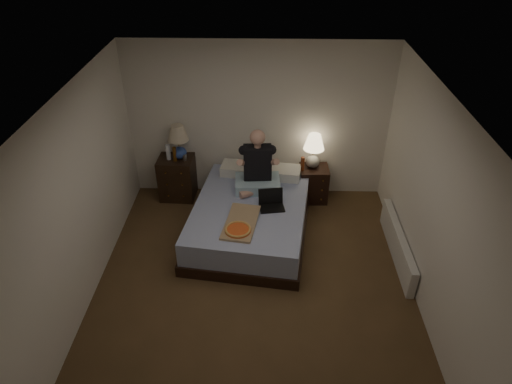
{
  "coord_description": "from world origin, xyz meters",
  "views": [
    {
      "loc": [
        0.13,
        -4.16,
        4.21
      ],
      "look_at": [
        0.0,
        0.9,
        0.85
      ],
      "focal_mm": 32.0,
      "sensor_mm": 36.0,
      "label": 1
    }
  ],
  "objects_px": {
    "nightstand_left": "(178,177)",
    "beer_bottle_right": "(302,164)",
    "lamp_right": "(314,151)",
    "water_bottle": "(168,152)",
    "lamp_left": "(179,142)",
    "laptop": "(272,201)",
    "soda_can": "(185,157)",
    "beer_bottle_left": "(175,154)",
    "radiator": "(398,244)",
    "person": "(258,161)",
    "pizza_box": "(238,230)",
    "bed": "(250,219)",
    "nightstand_right": "(313,184)"
  },
  "relations": [
    {
      "from": "beer_bottle_right",
      "to": "water_bottle",
      "type": "bearing_deg",
      "value": 178.15
    },
    {
      "from": "water_bottle",
      "to": "pizza_box",
      "type": "bearing_deg",
      "value": -53.19
    },
    {
      "from": "nightstand_right",
      "to": "pizza_box",
      "type": "bearing_deg",
      "value": -127.1
    },
    {
      "from": "beer_bottle_left",
      "to": "laptop",
      "type": "relative_size",
      "value": 0.68
    },
    {
      "from": "laptop",
      "to": "nightstand_left",
      "type": "bearing_deg",
      "value": 136.18
    },
    {
      "from": "beer_bottle_left",
      "to": "radiator",
      "type": "bearing_deg",
      "value": -22.41
    },
    {
      "from": "bed",
      "to": "nightstand_left",
      "type": "bearing_deg",
      "value": 149.12
    },
    {
      "from": "laptop",
      "to": "beer_bottle_right",
      "type": "bearing_deg",
      "value": 54.24
    },
    {
      "from": "lamp_right",
      "to": "water_bottle",
      "type": "relative_size",
      "value": 2.24
    },
    {
      "from": "lamp_right",
      "to": "radiator",
      "type": "xyz_separation_m",
      "value": [
        1.07,
        -1.41,
        -0.66
      ]
    },
    {
      "from": "nightstand_left",
      "to": "lamp_right",
      "type": "relative_size",
      "value": 1.26
    },
    {
      "from": "person",
      "to": "pizza_box",
      "type": "distance_m",
      "value": 1.16
    },
    {
      "from": "bed",
      "to": "beer_bottle_left",
      "type": "xyz_separation_m",
      "value": [
        -1.19,
        0.88,
        0.56
      ]
    },
    {
      "from": "nightstand_right",
      "to": "beer_bottle_left",
      "type": "xyz_separation_m",
      "value": [
        -2.17,
        -0.04,
        0.53
      ]
    },
    {
      "from": "water_bottle",
      "to": "pizza_box",
      "type": "xyz_separation_m",
      "value": [
        1.17,
        -1.56,
        -0.28
      ]
    },
    {
      "from": "lamp_right",
      "to": "soda_can",
      "type": "distance_m",
      "value": 2.0
    },
    {
      "from": "nightstand_left",
      "to": "lamp_left",
      "type": "distance_m",
      "value": 0.64
    },
    {
      "from": "radiator",
      "to": "person",
      "type": "bearing_deg",
      "value": 156.0
    },
    {
      "from": "person",
      "to": "radiator",
      "type": "xyz_separation_m",
      "value": [
        1.92,
        -0.86,
        -0.78
      ]
    },
    {
      "from": "soda_can",
      "to": "laptop",
      "type": "height_order",
      "value": "soda_can"
    },
    {
      "from": "nightstand_left",
      "to": "beer_bottle_right",
      "type": "xyz_separation_m",
      "value": [
        1.99,
        -0.11,
        0.34
      ]
    },
    {
      "from": "water_bottle",
      "to": "lamp_left",
      "type": "bearing_deg",
      "value": 13.83
    },
    {
      "from": "lamp_left",
      "to": "radiator",
      "type": "xyz_separation_m",
      "value": [
        3.15,
        -1.41,
        -0.79
      ]
    },
    {
      "from": "lamp_left",
      "to": "soda_can",
      "type": "xyz_separation_m",
      "value": [
        0.08,
        -0.06,
        -0.23
      ]
    },
    {
      "from": "beer_bottle_right",
      "to": "laptop",
      "type": "relative_size",
      "value": 0.68
    },
    {
      "from": "lamp_right",
      "to": "laptop",
      "type": "height_order",
      "value": "lamp_right"
    },
    {
      "from": "radiator",
      "to": "beer_bottle_right",
      "type": "bearing_deg",
      "value": 133.68
    },
    {
      "from": "nightstand_left",
      "to": "radiator",
      "type": "bearing_deg",
      "value": -20.87
    },
    {
      "from": "beer_bottle_left",
      "to": "water_bottle",
      "type": "bearing_deg",
      "value": 158.55
    },
    {
      "from": "soda_can",
      "to": "water_bottle",
      "type": "bearing_deg",
      "value": 175.3
    },
    {
      "from": "lamp_right",
      "to": "nightstand_left",
      "type": "bearing_deg",
      "value": 180.0
    },
    {
      "from": "person",
      "to": "pizza_box",
      "type": "height_order",
      "value": "person"
    },
    {
      "from": "bed",
      "to": "beer_bottle_left",
      "type": "bearing_deg",
      "value": 151.31
    },
    {
      "from": "lamp_left",
      "to": "pizza_box",
      "type": "height_order",
      "value": "lamp_left"
    },
    {
      "from": "water_bottle",
      "to": "beer_bottle_right",
      "type": "bearing_deg",
      "value": -1.85
    },
    {
      "from": "radiator",
      "to": "water_bottle",
      "type": "bearing_deg",
      "value": 157.62
    },
    {
      "from": "bed",
      "to": "lamp_left",
      "type": "height_order",
      "value": "lamp_left"
    },
    {
      "from": "lamp_right",
      "to": "person",
      "type": "distance_m",
      "value": 1.02
    },
    {
      "from": "lamp_right",
      "to": "soda_can",
      "type": "bearing_deg",
      "value": -178.21
    },
    {
      "from": "pizza_box",
      "to": "laptop",
      "type": "bearing_deg",
      "value": 60.85
    },
    {
      "from": "beer_bottle_right",
      "to": "pizza_box",
      "type": "height_order",
      "value": "beer_bottle_right"
    },
    {
      "from": "water_bottle",
      "to": "beer_bottle_left",
      "type": "height_order",
      "value": "water_bottle"
    },
    {
      "from": "nightstand_right",
      "to": "soda_can",
      "type": "relative_size",
      "value": 5.79
    },
    {
      "from": "water_bottle",
      "to": "radiator",
      "type": "distance_m",
      "value": 3.64
    },
    {
      "from": "beer_bottle_left",
      "to": "person",
      "type": "distance_m",
      "value": 1.38
    },
    {
      "from": "person",
      "to": "pizza_box",
      "type": "xyz_separation_m",
      "value": [
        -0.23,
        -1.05,
        -0.43
      ]
    },
    {
      "from": "lamp_left",
      "to": "laptop",
      "type": "relative_size",
      "value": 1.65
    },
    {
      "from": "nightstand_left",
      "to": "radiator",
      "type": "height_order",
      "value": "nightstand_left"
    },
    {
      "from": "water_bottle",
      "to": "beer_bottle_left",
      "type": "bearing_deg",
      "value": -21.45
    },
    {
      "from": "laptop",
      "to": "lamp_left",
      "type": "bearing_deg",
      "value": 134.78
    }
  ]
}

